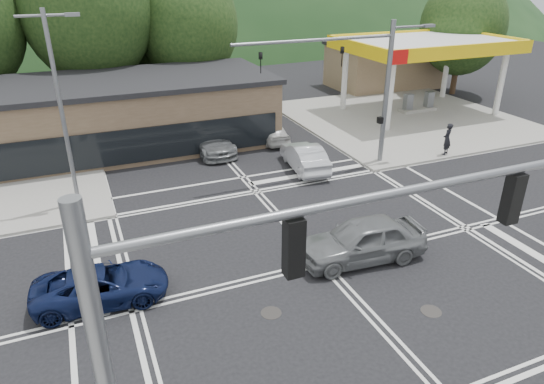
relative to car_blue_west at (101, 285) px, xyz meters
name	(u,v)px	position (x,y,z in m)	size (l,w,h in m)	color
ground	(322,263)	(8.11, -0.88, -0.63)	(120.00, 120.00, 0.00)	black
sidewalk_ne	(404,118)	(23.11, 14.12, -0.55)	(16.00, 16.00, 0.15)	gray
gas_station_canopy	(426,47)	(25.09, 15.11, 4.42)	(12.32, 8.34, 5.75)	silver
convenience_store	(385,66)	(28.11, 24.12, 1.27)	(10.00, 6.00, 3.80)	#846B4F
commercial_row	(76,120)	(0.11, 16.12, 1.37)	(24.00, 8.00, 4.00)	brown
hill_north	(104,26)	(8.11, 89.12, -0.63)	(252.00, 126.00, 140.00)	#193618
tree_n_b	(87,10)	(2.11, 23.12, 7.17)	(9.00, 9.00, 12.98)	#382619
tree_n_c	(188,25)	(9.11, 23.12, 5.86)	(7.60, 7.60, 10.87)	#382619
tree_n_e	(138,13)	(6.11, 27.12, 6.52)	(8.40, 8.40, 11.98)	#382619
tree_ne	(463,26)	(32.11, 19.12, 5.22)	(7.20, 7.20, 9.99)	#382619
streetlight_nw	(61,103)	(-0.34, 8.12, 4.42)	(2.50, 0.25, 9.00)	slate
signal_mast_ne	(369,78)	(15.05, 7.32, 4.45)	(11.65, 0.30, 8.00)	slate
signal_mast_sw	(224,343)	(1.72, -9.08, 4.49)	(9.14, 0.28, 8.00)	slate
car_blue_west	(101,285)	(0.00, 0.00, 0.00)	(2.08, 4.50, 1.25)	#0D163A
car_grey_center	(362,240)	(9.65, -1.18, 0.24)	(2.03, 5.06, 1.72)	slate
car_queue_a	(304,157)	(11.74, 8.12, 0.12)	(1.59, 4.55, 1.50)	silver
car_queue_b	(271,132)	(11.81, 13.28, 0.04)	(1.58, 3.93, 1.34)	#B8B7B3
car_northbound	(210,140)	(7.61, 13.03, 0.13)	(2.12, 5.23, 1.52)	slate
pedestrian	(447,139)	(20.52, 6.62, 0.49)	(0.70, 0.46, 1.93)	black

